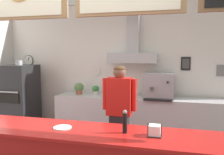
# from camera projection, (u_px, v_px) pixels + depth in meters

# --- Properties ---
(back_wall_assembly) EXTENTS (5.42, 2.71, 2.87)m
(back_wall_assembly) POSITION_uv_depth(u_px,v_px,m) (120.00, 66.00, 4.95)
(back_wall_assembly) COLOR gray
(back_wall_assembly) RESTS_ON ground_plane
(back_prep_counter) EXTENTS (3.58, 0.57, 0.93)m
(back_prep_counter) POSITION_uv_depth(u_px,v_px,m) (143.00, 121.00, 4.74)
(back_prep_counter) COLOR silver
(back_prep_counter) RESTS_ON ground_plane
(pizza_oven) EXTENTS (0.61, 0.73, 1.65)m
(pizza_oven) POSITION_uv_depth(u_px,v_px,m) (20.00, 101.00, 5.11)
(pizza_oven) COLOR #232326
(pizza_oven) RESTS_ON ground_plane
(shop_worker) EXTENTS (0.53, 0.22, 1.62)m
(shop_worker) POSITION_uv_depth(u_px,v_px,m) (119.00, 115.00, 3.57)
(shop_worker) COLOR #232328
(shop_worker) RESTS_ON ground_plane
(espresso_machine) EXTENTS (0.57, 0.54, 0.50)m
(espresso_machine) POSITION_uv_depth(u_px,v_px,m) (159.00, 86.00, 4.57)
(espresso_machine) COLOR #A3A5AD
(espresso_machine) RESTS_ON back_prep_counter
(potted_sage) EXTENTS (0.15, 0.15, 0.20)m
(potted_sage) POSITION_uv_depth(u_px,v_px,m) (96.00, 90.00, 4.96)
(potted_sage) COLOR beige
(potted_sage) RESTS_ON back_prep_counter
(potted_rosemary) EXTENTS (0.15, 0.15, 0.21)m
(potted_rosemary) POSITION_uv_depth(u_px,v_px,m) (130.00, 91.00, 4.78)
(potted_rosemary) COLOR #9E563D
(potted_rosemary) RESTS_ON back_prep_counter
(potted_thyme) EXTENTS (0.20, 0.20, 0.24)m
(potted_thyme) POSITION_uv_depth(u_px,v_px,m) (79.00, 88.00, 5.04)
(potted_thyme) COLOR #9E563D
(potted_thyme) RESTS_ON back_prep_counter
(condiment_plate) EXTENTS (0.19, 0.19, 0.01)m
(condiment_plate) POSITION_uv_depth(u_px,v_px,m) (63.00, 128.00, 2.43)
(condiment_plate) COLOR white
(condiment_plate) RESTS_ON service_counter
(pepper_grinder) EXTENTS (0.05, 0.05, 0.23)m
(pepper_grinder) POSITION_uv_depth(u_px,v_px,m) (125.00, 122.00, 2.27)
(pepper_grinder) COLOR black
(pepper_grinder) RESTS_ON service_counter
(napkin_holder) EXTENTS (0.13, 0.12, 0.12)m
(napkin_holder) POSITION_uv_depth(u_px,v_px,m) (155.00, 131.00, 2.19)
(napkin_holder) COLOR #262628
(napkin_holder) RESTS_ON service_counter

